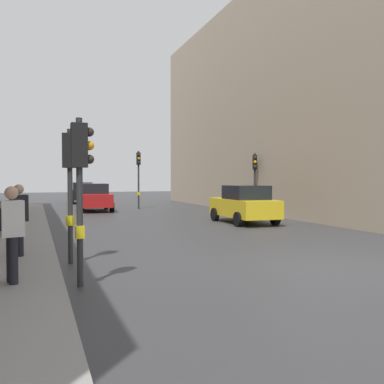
{
  "coord_description": "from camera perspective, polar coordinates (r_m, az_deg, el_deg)",
  "views": [
    {
      "loc": [
        -6.33,
        -8.49,
        2.06
      ],
      "look_at": [
        0.17,
        9.35,
        1.48
      ],
      "focal_mm": 40.17,
      "sensor_mm": 36.0,
      "label": 1
    }
  ],
  "objects": [
    {
      "name": "ground_plane",
      "position": [
        10.79,
        16.58,
        -9.34
      ],
      "size": [
        120.0,
        120.0,
        0.0
      ],
      "primitive_type": "plane",
      "color": "#38383A"
    },
    {
      "name": "building_facade_right",
      "position": [
        31.67,
        15.54,
        10.42
      ],
      "size": [
        12.0,
        27.74,
        13.73
      ],
      "primitive_type": "cube",
      "color": "gray",
      "rests_on": "ground"
    },
    {
      "name": "traffic_light_near_right",
      "position": [
        10.81,
        -15.78,
        2.71
      ],
      "size": [
        0.45,
        0.34,
        3.27
      ],
      "color": "#2D2D2D",
      "rests_on": "ground"
    },
    {
      "name": "traffic_light_far_median",
      "position": [
        29.74,
        -7.11,
        3.04
      ],
      "size": [
        0.24,
        0.43,
        3.97
      ],
      "color": "#2D2D2D",
      "rests_on": "ground"
    },
    {
      "name": "traffic_light_mid_street",
      "position": [
        24.99,
        8.34,
        2.62
      ],
      "size": [
        0.34,
        0.45,
        3.55
      ],
      "color": "#2D2D2D",
      "rests_on": "ground"
    },
    {
      "name": "traffic_light_near_left",
      "position": [
        8.44,
        -14.56,
        2.77
      ],
      "size": [
        0.43,
        0.25,
        3.22
      ],
      "color": "#2D2D2D",
      "rests_on": "ground"
    },
    {
      "name": "car_red_sedan",
      "position": [
        28.28,
        -12.8,
        -0.69
      ],
      "size": [
        2.09,
        4.23,
        1.76
      ],
      "color": "red",
      "rests_on": "ground"
    },
    {
      "name": "car_dark_suv",
      "position": [
        37.85,
        -14.36,
        -0.09
      ],
      "size": [
        2.13,
        4.26,
        1.76
      ],
      "color": "black",
      "rests_on": "ground"
    },
    {
      "name": "car_yellow_taxi",
      "position": [
        20.14,
        6.94,
        -1.63
      ],
      "size": [
        2.08,
        4.23,
        1.76
      ],
      "color": "yellow",
      "rests_on": "ground"
    },
    {
      "name": "pedestrian_with_black_backpack",
      "position": [
        8.48,
        -23.11,
        -4.49
      ],
      "size": [
        0.65,
        0.42,
        1.77
      ],
      "color": "black",
      "rests_on": "sidewalk_kerb"
    },
    {
      "name": "pedestrian_in_dark_coat",
      "position": [
        11.46,
        -21.97,
        -3.04
      ],
      "size": [
        0.45,
        0.35,
        1.77
      ],
      "color": "black",
      "rests_on": "sidewalk_kerb"
    }
  ]
}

